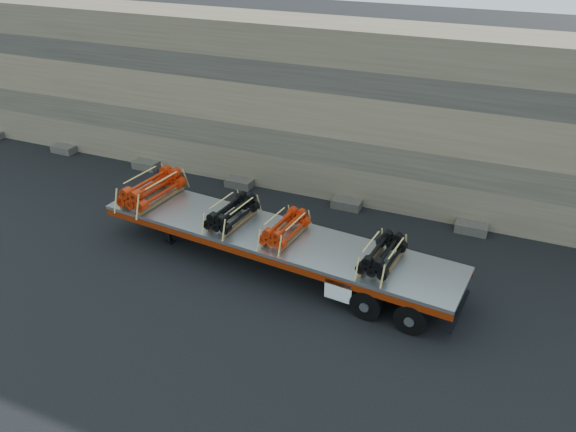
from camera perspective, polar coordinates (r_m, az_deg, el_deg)
name	(u,v)px	position (r m, az deg, el deg)	size (l,w,h in m)	color
ground	(253,253)	(20.26, -3.59, -3.81)	(120.00, 120.00, 0.00)	black
rock_wall	(319,107)	(24.18, 3.17, 10.98)	(44.00, 3.00, 7.00)	#7A6B54
trailer	(273,250)	(19.24, -1.49, -3.45)	(12.83, 2.47, 1.28)	#AAADB2
bundle_front	(152,189)	(21.49, -13.63, 2.67)	(1.25, 2.50, 0.89)	red
bundle_midfront	(232,213)	(19.50, -5.71, 0.30)	(1.02, 2.04, 0.72)	black
bundle_midrear	(285,228)	(18.53, -0.30, -1.26)	(0.96, 1.91, 0.68)	red
bundle_rear	(382,255)	(17.38, 9.57, -3.93)	(0.98, 1.95, 0.69)	black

